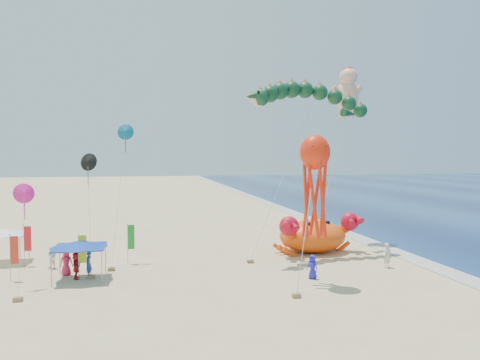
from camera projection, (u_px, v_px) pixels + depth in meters
The scene contains 11 objects.
ground at pixel (271, 265), 36.08m from camera, with size 320.00×320.00×0.00m, color #D1B784.
foam_strip at pixel (411, 258), 38.51m from camera, with size 320.00×320.00×0.00m, color silver.
crab_inflatable at pixel (313, 235), 40.79m from camera, with size 7.92×6.10×3.47m.
dragon_kite at pixel (308, 102), 39.04m from camera, with size 12.23×6.13×14.27m.
cherub_kite at pixel (347, 91), 45.62m from camera, with size 6.47×5.37×17.11m.
octopus_kite at pixel (315, 178), 30.36m from camera, with size 3.32×3.68×9.82m.
canopy_blue at pixel (80, 244), 31.71m from camera, with size 3.69×3.69×2.71m.
canopy_white at pixel (4, 232), 36.75m from camera, with size 3.62×3.62×2.71m.
feather_flags at pixel (65, 245), 33.82m from camera, with size 8.28×5.03×3.20m.
beachgoers at pixel (130, 261), 33.50m from camera, with size 25.62×9.64×1.89m.
small_kites at pixel (84, 172), 33.42m from camera, with size 7.50×10.17×11.03m.
Camera 1 is at (-9.53, -34.48, 8.45)m, focal length 35.00 mm.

